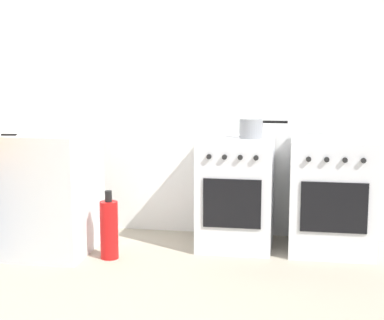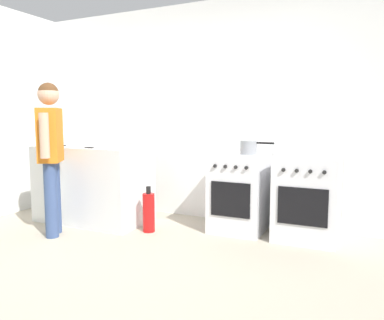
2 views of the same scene
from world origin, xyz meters
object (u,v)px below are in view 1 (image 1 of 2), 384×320
oven_left (236,192)px  oven_right (331,195)px  pot (251,128)px  knife_carving (22,135)px  fire_extinguisher (109,229)px

oven_left → oven_right: size_ratio=1.00×
oven_left → pot: (0.11, -0.06, 0.50)m
oven_right → pot: size_ratio=2.39×
pot → oven_right: bearing=5.9°
oven_right → knife_carving: bearing=-164.1°
oven_right → fire_extinguisher: bearing=-163.2°
oven_right → knife_carving: size_ratio=2.56×
oven_left → fire_extinguisher: bearing=-151.2°
pot → fire_extinguisher: (-0.98, -0.42, -0.71)m
oven_right → oven_left: bearing=-180.0°
oven_right → fire_extinguisher: size_ratio=1.70×
oven_left → pot: 0.51m
oven_left → knife_carving: (-1.44, -0.62, 0.48)m
oven_left → fire_extinguisher: 1.01m
pot → fire_extinguisher: size_ratio=0.71×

